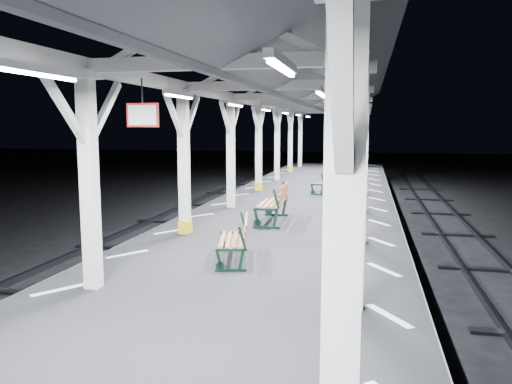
% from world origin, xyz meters
% --- Properties ---
extents(ground, '(120.00, 120.00, 0.00)m').
position_xyz_m(ground, '(0.00, 0.00, 0.00)').
color(ground, black).
rests_on(ground, ground).
extents(platform, '(6.00, 50.00, 1.00)m').
position_xyz_m(platform, '(0.00, 0.00, 0.50)').
color(platform, black).
rests_on(platform, ground).
extents(hazard_stripes_left, '(1.00, 48.00, 0.01)m').
position_xyz_m(hazard_stripes_left, '(-2.45, 0.00, 1.00)').
color(hazard_stripes_left, silver).
rests_on(hazard_stripes_left, platform).
extents(hazard_stripes_right, '(1.00, 48.00, 0.01)m').
position_xyz_m(hazard_stripes_right, '(2.45, 0.00, 1.00)').
color(hazard_stripes_right, silver).
rests_on(hazard_stripes_right, platform).
extents(track_left, '(2.20, 60.00, 0.16)m').
position_xyz_m(track_left, '(-5.00, 0.00, 0.08)').
color(track_left, '#2D2D33').
rests_on(track_left, ground).
extents(canopy, '(5.40, 49.00, 4.65)m').
position_xyz_m(canopy, '(0.00, -0.02, 4.56)').
color(canopy, silver).
rests_on(canopy, platform).
extents(bench_near, '(0.88, 1.59, 0.81)m').
position_xyz_m(bench_near, '(-0.23, 0.03, 1.43)').
color(bench_near, black).
rests_on(bench_near, platform).
extents(bench_mid, '(0.76, 1.86, 1.00)m').
position_xyz_m(bench_mid, '(-0.21, 3.92, 1.53)').
color(bench_mid, black).
rests_on(bench_mid, platform).
extents(bench_far, '(0.98, 1.59, 0.81)m').
position_xyz_m(bench_far, '(0.66, 9.96, 1.43)').
color(bench_far, black).
rests_on(bench_far, platform).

